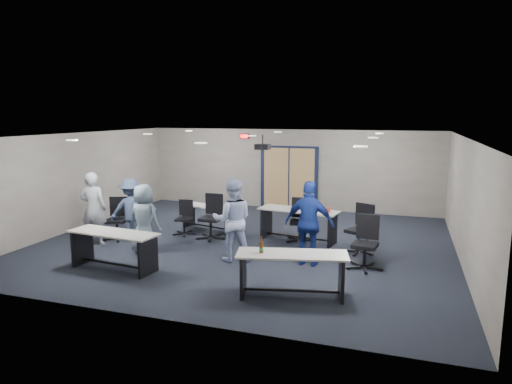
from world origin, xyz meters
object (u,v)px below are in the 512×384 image
(table_back_right, at_px, (299,219))
(chair_back_c, at_px, (300,220))
(chair_back_a, at_px, (184,218))
(chair_loose_left, at_px, (117,219))
(person_gray, at_px, (93,208))
(person_back, at_px, (131,210))
(person_navy, at_px, (309,224))
(person_lightblue, at_px, (233,220))
(table_front_left, at_px, (114,244))
(chair_back_d, at_px, (359,229))
(chair_back_b, at_px, (211,217))
(table_front_right, at_px, (291,267))
(table_back_left, at_px, (209,214))
(chair_loose_right, at_px, (365,243))
(person_plaid, at_px, (144,219))

(table_back_right, height_order, chair_back_c, chair_back_c)
(table_back_right, height_order, chair_back_a, table_back_right)
(chair_loose_left, height_order, person_gray, person_gray)
(person_back, bearing_deg, person_gray, 18.10)
(chair_back_c, height_order, person_navy, person_navy)
(person_lightblue, bearing_deg, chair_back_a, -58.43)
(table_front_left, bearing_deg, chair_back_d, 35.80)
(chair_back_a, height_order, chair_loose_left, chair_loose_left)
(chair_loose_left, relative_size, person_gray, 0.59)
(chair_back_b, distance_m, person_gray, 2.91)
(chair_back_c, distance_m, person_navy, 1.87)
(chair_back_d, bearing_deg, chair_back_a, -156.20)
(table_front_right, distance_m, chair_back_a, 4.93)
(chair_loose_left, bearing_deg, table_front_left, -75.57)
(table_back_left, xyz_separation_m, chair_back_b, (0.43, -0.87, 0.12))
(person_navy, bearing_deg, person_gray, 5.20)
(chair_loose_right, xyz_separation_m, person_lightblue, (-2.84, -0.30, 0.35))
(chair_loose_left, height_order, person_back, person_back)
(table_front_left, bearing_deg, table_back_left, 87.34)
(person_plaid, bearing_deg, person_lightblue, -171.16)
(chair_back_d, bearing_deg, person_gray, -141.87)
(chair_back_a, height_order, chair_loose_right, chair_loose_right)
(person_gray, distance_m, person_navy, 5.39)
(table_back_right, relative_size, person_gray, 1.16)
(table_back_right, distance_m, chair_back_c, 0.04)
(table_front_left, distance_m, person_lightblue, 2.56)
(chair_loose_left, distance_m, person_back, 0.48)
(table_back_left, xyz_separation_m, chair_loose_right, (4.44, -2.02, 0.11))
(chair_back_a, bearing_deg, chair_loose_right, -22.77)
(table_back_right, height_order, person_lightblue, person_lightblue)
(person_lightblue, bearing_deg, chair_loose_left, -30.46)
(chair_loose_right, relative_size, person_gray, 0.62)
(chair_back_a, relative_size, person_plaid, 0.57)
(chair_back_b, bearing_deg, table_back_left, 116.89)
(chair_loose_left, xyz_separation_m, person_gray, (-0.26, -0.56, 0.37))
(chair_loose_right, bearing_deg, chair_back_b, 170.69)
(table_front_left, height_order, chair_back_a, chair_back_a)
(table_front_right, bearing_deg, chair_back_d, 60.82)
(table_back_left, height_order, chair_back_c, chair_back_c)
(table_back_right, bearing_deg, table_front_left, -125.36)
(chair_back_b, xyz_separation_m, person_plaid, (-0.96, -1.61, 0.24))
(table_front_left, distance_m, chair_back_d, 5.49)
(table_front_right, xyz_separation_m, person_navy, (-0.05, 1.79, 0.37))
(chair_back_d, bearing_deg, chair_loose_right, -51.95)
(chair_loose_right, relative_size, person_back, 0.71)
(table_front_left, bearing_deg, person_back, 119.75)
(table_back_right, xyz_separation_m, person_navy, (0.63, -1.75, 0.35))
(table_back_right, xyz_separation_m, person_gray, (-4.76, -1.87, 0.35))
(person_plaid, bearing_deg, chair_loose_right, -170.37)
(chair_back_b, height_order, chair_back_c, chair_back_b)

